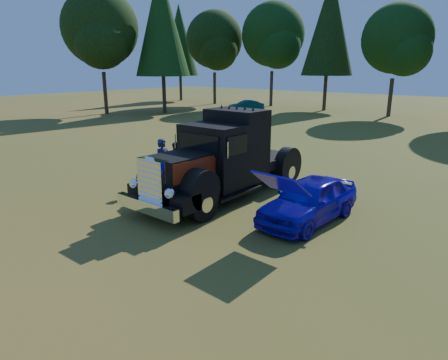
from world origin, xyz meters
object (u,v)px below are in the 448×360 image
at_px(diamond_t_truck, 221,162).
at_px(hotrod_coupe, 309,200).
at_px(distant_teal_car, 246,106).
at_px(spectator_near, 163,163).
at_px(spectator_far, 178,163).

relative_size(diamond_t_truck, hotrod_coupe, 1.73).
distance_m(diamond_t_truck, distant_teal_car, 27.74).
xyz_separation_m(diamond_t_truck, spectator_near, (-2.57, -0.34, -0.36)).
xyz_separation_m(spectator_near, spectator_far, (0.19, 0.57, -0.09)).
distance_m(hotrod_coupe, spectator_far, 5.86).
bearing_deg(spectator_far, spectator_near, -140.32).
height_order(spectator_near, spectator_far, spectator_near).
bearing_deg(spectator_far, hotrod_coupe, -35.45).
relative_size(diamond_t_truck, spectator_near, 3.91).
relative_size(spectator_near, spectator_far, 1.11).
relative_size(hotrod_coupe, distant_teal_car, 1.17).
bearing_deg(spectator_near, diamond_t_truck, -78.02).
xyz_separation_m(hotrod_coupe, spectator_far, (-5.85, 0.31, 0.16)).
height_order(hotrod_coupe, spectator_far, hotrod_coupe).
height_order(hotrod_coupe, distant_teal_car, hotrod_coupe).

